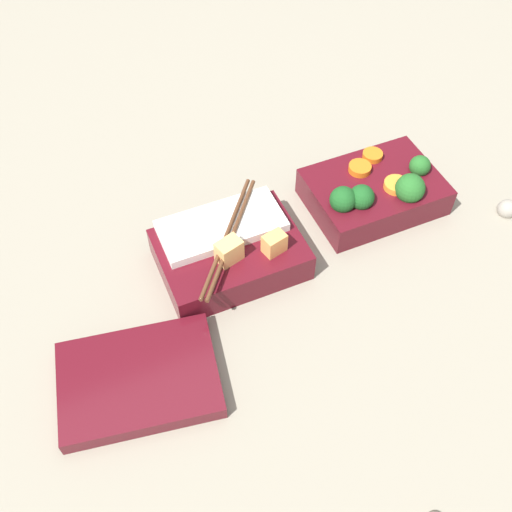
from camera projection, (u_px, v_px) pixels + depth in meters
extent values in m
plane|color=gray|center=(311.00, 229.00, 0.79)|extent=(3.00, 3.00, 0.00)
cube|color=#510F19|center=(373.00, 192.00, 0.80)|extent=(0.17, 0.12, 0.04)
sphere|color=#19511E|center=(343.00, 200.00, 0.75)|extent=(0.03, 0.03, 0.03)
sphere|color=#19511E|center=(361.00, 197.00, 0.75)|extent=(0.03, 0.03, 0.03)
sphere|color=#236023|center=(410.00, 188.00, 0.76)|extent=(0.04, 0.04, 0.04)
sphere|color=#236023|center=(420.00, 166.00, 0.79)|extent=(0.03, 0.03, 0.03)
cylinder|color=orange|center=(396.00, 185.00, 0.77)|extent=(0.04, 0.04, 0.01)
cylinder|color=orange|center=(360.00, 168.00, 0.79)|extent=(0.04, 0.04, 0.01)
cylinder|color=orange|center=(373.00, 155.00, 0.81)|extent=(0.04, 0.04, 0.01)
cube|color=#510F19|center=(230.00, 254.00, 0.73)|extent=(0.17, 0.12, 0.04)
cube|color=white|center=(222.00, 226.00, 0.73)|extent=(0.15, 0.07, 0.01)
cube|color=#F4A356|center=(274.00, 243.00, 0.70)|extent=(0.03, 0.02, 0.03)
cube|color=#EAB266|center=(229.00, 251.00, 0.69)|extent=(0.03, 0.03, 0.03)
cylinder|color=#56331E|center=(226.00, 235.00, 0.71)|extent=(0.12, 0.15, 0.01)
cylinder|color=#56331E|center=(232.00, 237.00, 0.71)|extent=(0.12, 0.15, 0.01)
cube|color=#510F19|center=(139.00, 380.00, 0.64)|extent=(0.19, 0.15, 0.02)
sphere|color=gray|center=(507.00, 209.00, 0.80)|extent=(0.03, 0.03, 0.03)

